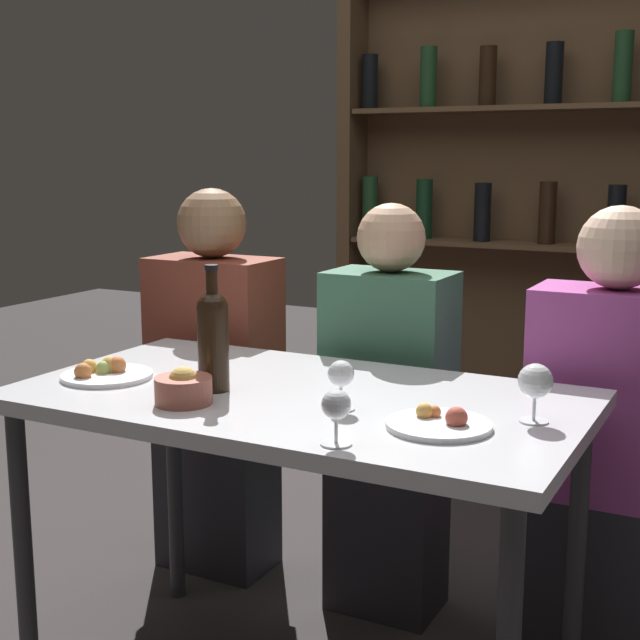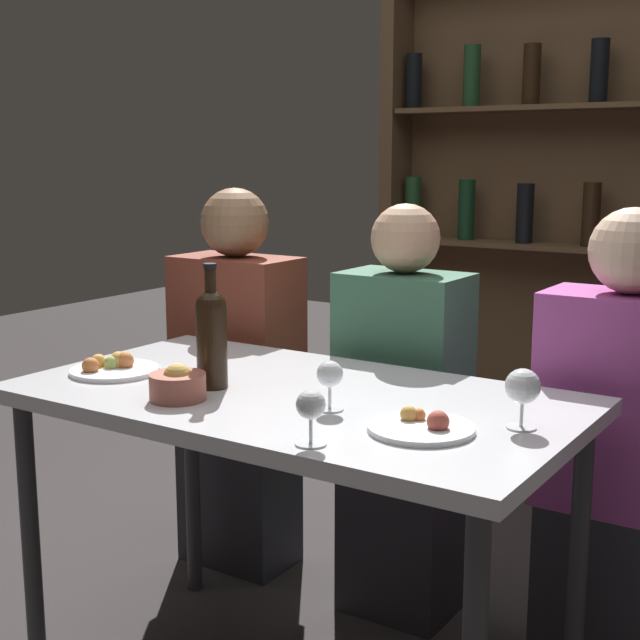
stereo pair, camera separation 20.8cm
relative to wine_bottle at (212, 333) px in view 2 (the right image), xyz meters
name	(u,v)px [view 2 (the right image)]	position (x,y,z in m)	size (l,w,h in m)	color
dining_table	(295,424)	(0.18, 0.07, -0.20)	(1.28, 0.71, 0.77)	silver
wine_rack_wall	(564,185)	(0.18, 1.91, 0.29)	(1.50, 0.21, 2.28)	#4C3823
wine_bottle	(212,333)	(0.00, 0.00, 0.00)	(0.07, 0.07, 0.29)	black
wine_glass_0	(330,377)	(0.33, -0.01, -0.06)	(0.06, 0.06, 0.11)	silver
wine_glass_1	(311,408)	(0.42, -0.22, -0.06)	(0.06, 0.06, 0.11)	silver
wine_glass_2	(523,388)	(0.71, 0.09, -0.05)	(0.07, 0.07, 0.12)	silver
food_plate_0	(113,367)	(-0.30, -0.02, -0.11)	(0.22, 0.22, 0.05)	white
food_plate_1	(422,426)	(0.56, -0.03, -0.12)	(0.21, 0.21, 0.05)	silver
snack_bowl	(178,385)	(0.00, -0.12, -0.09)	(0.12, 0.12, 0.08)	#995142
seated_person_left	(238,390)	(-0.41, 0.60, -0.33)	(0.39, 0.22, 1.21)	#26262B
seated_person_center	(403,426)	(0.18, 0.60, -0.35)	(0.34, 0.22, 1.18)	#26262B
seated_person_right	(619,465)	(0.78, 0.60, -0.34)	(0.39, 0.22, 1.19)	#26262B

